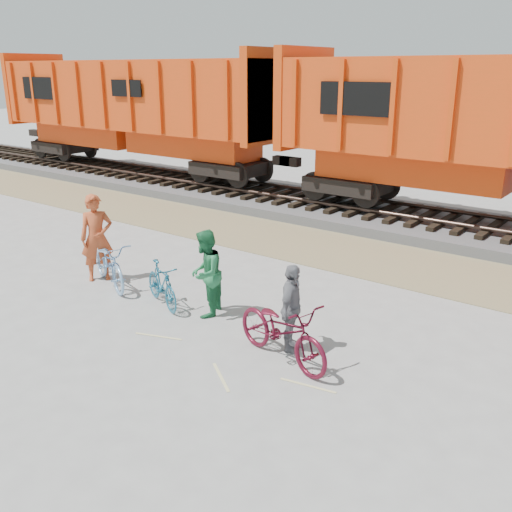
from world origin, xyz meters
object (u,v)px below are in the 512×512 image
object	(u,v)px
bicycle_teal	(162,284)
person_woman	(291,308)
hopper_car_left	(135,108)
person_solo	(97,238)
person_man	(205,273)
bicycle_maroon	(282,330)
bicycle_blue	(110,263)

from	to	relation	value
bicycle_teal	person_woman	distance (m)	3.12
hopper_car_left	person_solo	world-z (taller)	hopper_car_left
person_man	bicycle_maroon	bearing A→B (deg)	50.45
bicycle_teal	person_man	size ratio (longest dim) A/B	0.88
person_solo	person_woman	bearing A→B (deg)	-57.11
bicycle_blue	bicycle_teal	size ratio (longest dim) A/B	1.31
bicycle_maroon	person_man	bearing A→B (deg)	88.39
bicycle_blue	person_solo	distance (m)	0.69
bicycle_blue	bicycle_teal	xyz separation A→B (m)	(1.71, -0.10, -0.06)
hopper_car_left	person_woman	bearing A→B (deg)	-32.88
bicycle_blue	person_man	xyz separation A→B (m)	(2.71, 0.10, 0.33)
hopper_car_left	person_man	xyz separation A→B (m)	(11.49, -8.56, -2.16)
bicycle_teal	person_man	distance (m)	1.09
bicycle_teal	person_woman	size ratio (longest dim) A/B	0.98
bicycle_blue	person_woman	xyz separation A→B (m)	(4.82, -0.13, 0.25)
hopper_car_left	bicycle_blue	size ratio (longest dim) A/B	7.22
person_man	person_woman	bearing A→B (deg)	60.15
hopper_car_left	bicycle_maroon	bearing A→B (deg)	-33.86
hopper_car_left	person_man	world-z (taller)	hopper_car_left
bicycle_maroon	person_man	size ratio (longest dim) A/B	1.22
bicycle_maroon	person_solo	bearing A→B (deg)	97.72
bicycle_teal	person_woman	xyz separation A→B (m)	(3.11, -0.03, 0.31)
bicycle_maroon	person_woman	distance (m)	0.47
bicycle_maroon	bicycle_teal	bearing A→B (deg)	96.68
person_man	hopper_car_left	bearing A→B (deg)	-150.31
person_man	person_solo	bearing A→B (deg)	-113.57
bicycle_blue	bicycle_teal	distance (m)	1.72
hopper_car_left	person_solo	bearing A→B (deg)	-45.99
hopper_car_left	person_woman	distance (m)	16.35
person_man	person_woman	size ratio (longest dim) A/B	1.11
bicycle_teal	bicycle_maroon	distance (m)	3.24
hopper_car_left	bicycle_blue	xyz separation A→B (m)	(8.77, -8.66, -2.50)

